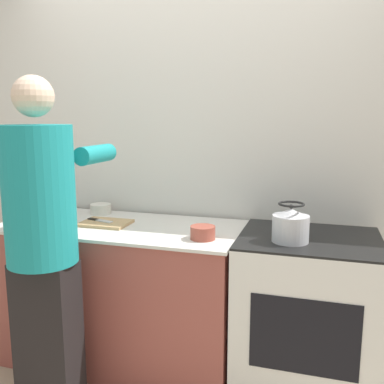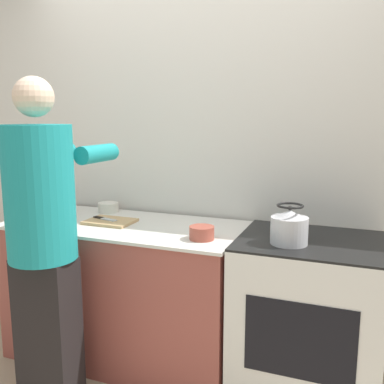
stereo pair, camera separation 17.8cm
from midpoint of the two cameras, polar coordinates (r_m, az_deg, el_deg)
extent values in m
cube|color=silver|center=(2.86, -0.93, 5.04)|extent=(8.00, 0.05, 2.60)
cube|color=#9E4C42|center=(2.86, -11.06, -13.14)|extent=(1.48, 0.68, 0.87)
cube|color=silver|center=(2.71, -11.37, -4.51)|extent=(1.50, 0.70, 0.02)
cube|color=silver|center=(2.55, 12.95, -15.84)|extent=(0.75, 0.65, 0.89)
cube|color=black|center=(2.39, 13.38, -6.03)|extent=(0.75, 0.65, 0.01)
cube|color=black|center=(2.25, 12.38, -18.36)|extent=(0.53, 0.01, 0.39)
cube|color=black|center=(2.50, -20.65, -17.72)|extent=(0.31, 0.19, 0.82)
cylinder|color=teal|center=(2.26, -21.84, -0.43)|extent=(0.35, 0.35, 0.69)
sphere|color=beige|center=(2.23, -22.65, 11.72)|extent=(0.20, 0.20, 0.20)
cylinder|color=teal|center=(2.56, -20.48, 4.90)|extent=(0.10, 0.30, 0.10)
cylinder|color=teal|center=(2.40, -14.81, 4.89)|extent=(0.10, 0.30, 0.10)
cube|color=tan|center=(2.74, -13.29, -4.07)|extent=(0.30, 0.22, 0.02)
cube|color=silver|center=(2.74, -13.46, -3.81)|extent=(0.12, 0.06, 0.01)
cube|color=black|center=(2.80, -14.82, -3.55)|extent=(0.08, 0.05, 0.01)
cylinder|color=silver|center=(2.27, 10.82, -4.83)|extent=(0.19, 0.19, 0.14)
cone|color=silver|center=(2.25, 10.89, -2.66)|extent=(0.15, 0.15, 0.04)
sphere|color=black|center=(2.24, 10.91, -1.93)|extent=(0.02, 0.02, 0.02)
torus|color=black|center=(2.24, 10.93, -1.61)|extent=(0.14, 0.14, 0.01)
cylinder|color=#9E4738|center=(2.35, -0.73, -5.46)|extent=(0.14, 0.14, 0.07)
cylinder|color=silver|center=(3.04, -13.73, -2.21)|extent=(0.14, 0.14, 0.07)
cylinder|color=#4C4C51|center=(3.07, -20.16, -1.91)|extent=(0.15, 0.15, 0.12)
cylinder|color=#28231E|center=(3.06, -20.23, -0.70)|extent=(0.16, 0.16, 0.01)
camera|label=1|loc=(0.09, -92.14, -0.38)|focal=40.00mm
camera|label=2|loc=(0.09, 87.86, 0.38)|focal=40.00mm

